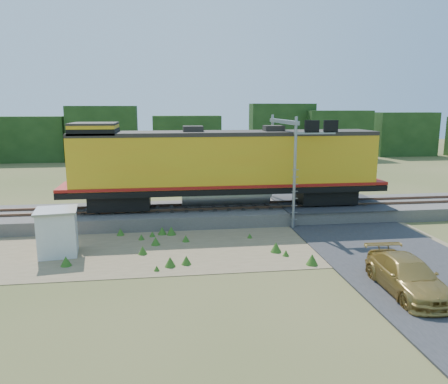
{
  "coord_description": "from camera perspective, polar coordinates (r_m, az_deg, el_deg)",
  "views": [
    {
      "loc": [
        -3.97,
        -21.49,
        7.28
      ],
      "look_at": [
        -0.62,
        3.0,
        2.4
      ],
      "focal_mm": 35.0,
      "sensor_mm": 36.0,
      "label": 1
    }
  ],
  "objects": [
    {
      "name": "ballast",
      "position": [
        28.62,
        0.41,
        -2.75
      ],
      "size": [
        70.0,
        5.0,
        0.8
      ],
      "primitive_type": "cube",
      "color": "slate",
      "rests_on": "ground"
    },
    {
      "name": "weed_clumps",
      "position": [
        22.79,
        -6.26,
        -7.53
      ],
      "size": [
        15.0,
        6.2,
        0.56
      ],
      "primitive_type": null,
      "color": "#315F1B",
      "rests_on": "ground"
    },
    {
      "name": "rails",
      "position": [
        28.51,
        0.41,
        -1.81
      ],
      "size": [
        70.0,
        1.54,
        0.16
      ],
      "color": "brown",
      "rests_on": "ballast"
    },
    {
      "name": "tree_line_north",
      "position": [
        59.78,
        -4.0,
        7.1
      ],
      "size": [
        130.0,
        3.0,
        6.5
      ],
      "color": "#183412",
      "rests_on": "ground"
    },
    {
      "name": "signal_gantry",
      "position": [
        28.08,
        8.69,
        6.47
      ],
      "size": [
        2.65,
        6.2,
        6.69
      ],
      "color": "gray",
      "rests_on": "ground"
    },
    {
      "name": "shed",
      "position": [
        23.11,
        -20.91,
        -4.9
      ],
      "size": [
        2.2,
        2.2,
        2.32
      ],
      "rotation": [
        0.0,
        0.0,
        0.14
      ],
      "color": "silver",
      "rests_on": "ground"
    },
    {
      "name": "locomotive",
      "position": [
        27.97,
        -0.39,
        3.59
      ],
      "size": [
        20.67,
        3.15,
        5.33
      ],
      "color": "black",
      "rests_on": "rails"
    },
    {
      "name": "dirt_shoulder",
      "position": [
        23.25,
        -2.57,
        -7.06
      ],
      "size": [
        26.0,
        8.0,
        0.03
      ],
      "primitive_type": "cube",
      "color": "#8C7754",
      "rests_on": "ground"
    },
    {
      "name": "ground",
      "position": [
        23.04,
        2.55,
        -7.27
      ],
      "size": [
        140.0,
        140.0,
        0.0
      ],
      "primitive_type": "plane",
      "color": "#475123",
      "rests_on": "ground"
    },
    {
      "name": "car",
      "position": [
        18.97,
        22.84,
        -10.07
      ],
      "size": [
        2.12,
        4.83,
        1.38
      ],
      "primitive_type": "imported",
      "rotation": [
        0.0,
        0.0,
        -0.04
      ],
      "color": "#AE8B40",
      "rests_on": "ground"
    },
    {
      "name": "road",
      "position": [
        25.81,
        17.79,
        -5.56
      ],
      "size": [
        7.0,
        66.0,
        0.86
      ],
      "color": "#38383A",
      "rests_on": "ground"
    }
  ]
}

